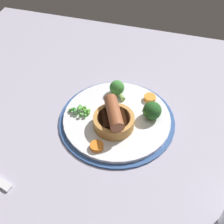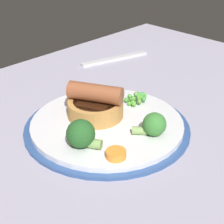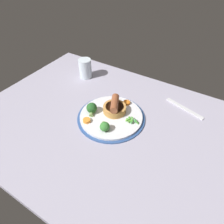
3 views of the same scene
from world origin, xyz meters
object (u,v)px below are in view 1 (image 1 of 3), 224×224
Objects in this scene: carrot_slice_1 at (97,146)px; sausage_pudding at (115,119)px; dinner_plate at (118,120)px; pea_pile at (81,110)px; broccoli_floret_near at (117,88)px; carrot_slice_0 at (150,98)px; broccoli_floret_far at (152,110)px.

sausage_pudding is at bearing -106.05° from carrot_slice_1.
dinner_plate is 9.42× the size of carrot_slice_1.
carrot_slice_1 is at bearing 127.84° from pea_pile.
carrot_slice_1 is at bearing 139.60° from broccoli_floret_near.
broccoli_floret_near is 1.65× the size of carrot_slice_1.
sausage_pudding is 3.26× the size of carrot_slice_1.
carrot_slice_0 is at bearing -55.46° from sausage_pudding.
carrot_slice_0 is (1.51, -5.69, -1.56)cm from broccoli_floret_far.
broccoli_floret_far is at bearing -160.72° from broccoli_floret_near.
carrot_slice_1 is at bearing 65.70° from carrot_slice_0.
sausage_pudding reaches higher than broccoli_floret_near.
sausage_pudding is 9.30cm from broccoli_floret_far.
sausage_pudding is 1.80× the size of broccoli_floret_far.
broccoli_floret_far is at bearing -81.65° from sausage_pudding.
broccoli_floret_near is 1.65× the size of carrot_slice_0.
carrot_slice_0 is at bearing -114.30° from carrot_slice_1.
dinner_plate is 2.89× the size of sausage_pudding.
pea_pile is 1.83× the size of carrot_slice_0.
broccoli_floret_far is (-7.65, -5.27, -0.08)cm from sausage_pudding.
carrot_slice_1 is (-7.01, 9.03, -0.47)cm from pea_pile.
pea_pile is at bearing 52.77° from sausage_pudding.
broccoli_floret_far is at bearing -161.80° from dinner_plate.
broccoli_floret_near is 18.23cm from carrot_slice_1.
pea_pile reaches higher than dinner_plate.
pea_pile is at bearing -52.16° from carrot_slice_1.
sausage_pudding reaches higher than pea_pile.
carrot_slice_1 is (8.23, 18.22, -0.06)cm from carrot_slice_0.
carrot_slice_1 is (2.09, 7.26, -1.71)cm from sausage_pudding.
broccoli_floret_near is at bearing -13.68° from sausage_pudding.
carrot_slice_0 is at bearing -131.15° from broccoli_floret_near.
dinner_plate is 5.21× the size of broccoli_floret_far.
pea_pile is 1.83× the size of carrot_slice_1.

